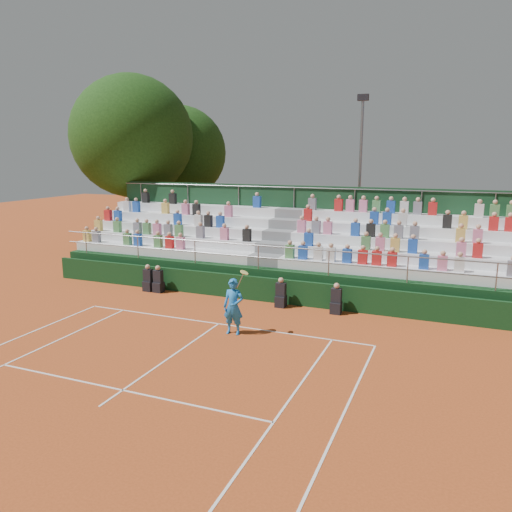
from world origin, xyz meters
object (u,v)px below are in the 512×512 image
at_px(tree_west, 132,137).
at_px(floodlight_mast, 360,166).
at_px(tree_east, 180,153).
at_px(tennis_player, 233,306).

xyz_separation_m(tree_west, floodlight_mast, (13.36, 2.62, -1.69)).
relative_size(tree_west, tree_east, 1.16).
bearing_deg(tree_west, tree_east, 79.28).
height_order(tree_west, tree_east, tree_west).
bearing_deg(tree_east, tree_west, -100.72).
height_order(tree_east, floodlight_mast, tree_east).
relative_size(tennis_player, floodlight_mast, 0.24).
distance_m(tree_west, floodlight_mast, 13.72).
relative_size(tennis_player, tree_east, 0.24).
height_order(tennis_player, floodlight_mast, floodlight_mast).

